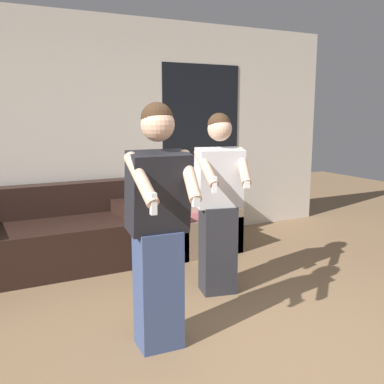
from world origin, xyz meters
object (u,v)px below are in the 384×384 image
person_left (158,227)px  person_right (219,204)px  armchair (191,223)px  couch (55,238)px

person_left → person_right: (0.85, 0.64, -0.05)m
armchair → person_left: 2.37m
armchair → person_left: bearing=-122.7°
armchair → person_right: (-0.40, -1.30, 0.51)m
person_right → armchair: bearing=73.0°
armchair → couch: bearing=176.8°
person_left → person_right: 1.06m
couch → person_right: person_right is taller
person_right → couch: bearing=130.0°
person_left → couch: bearing=98.8°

